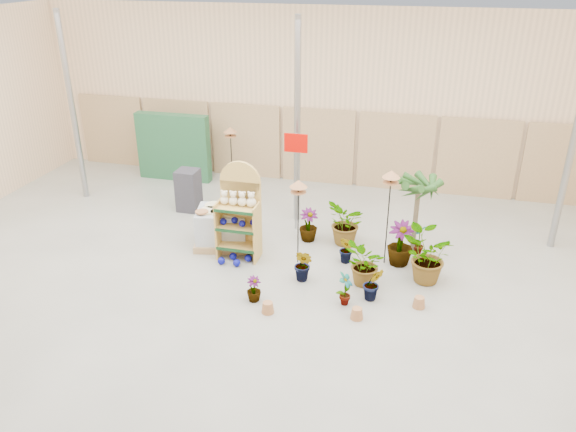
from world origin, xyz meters
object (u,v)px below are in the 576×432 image
object	(u,v)px
display_shelf	(240,214)
potted_plant_2	(365,265)
bird_table_front	(298,186)
pallet_stack	(223,227)

from	to	relation	value
display_shelf	potted_plant_2	xyz separation A→B (m)	(2.59, -0.58, -0.48)
bird_table_front	potted_plant_2	xyz separation A→B (m)	(1.39, -0.53, -1.20)
pallet_stack	bird_table_front	size ratio (longest dim) A/B	0.74
pallet_stack	potted_plant_2	distance (m)	3.21
display_shelf	bird_table_front	world-z (taller)	display_shelf
pallet_stack	display_shelf	bearing A→B (deg)	-43.58
bird_table_front	potted_plant_2	distance (m)	1.91
bird_table_front	potted_plant_2	world-z (taller)	bird_table_front
display_shelf	potted_plant_2	world-z (taller)	display_shelf
display_shelf	pallet_stack	bearing A→B (deg)	148.24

